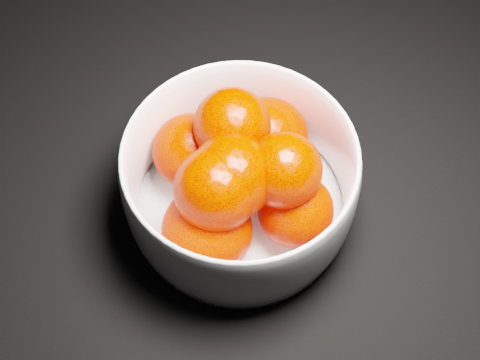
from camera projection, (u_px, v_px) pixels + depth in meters
ground at (256, 345)px, 0.60m from camera, size 3.00×3.00×0.00m
bowl at (240, 183)px, 0.63m from camera, size 0.22×0.22×0.11m
orange_pile at (238, 175)px, 0.61m from camera, size 0.19×0.18×0.12m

